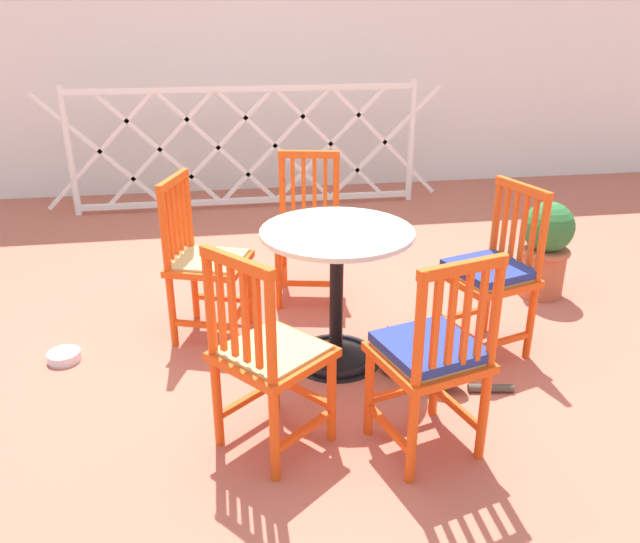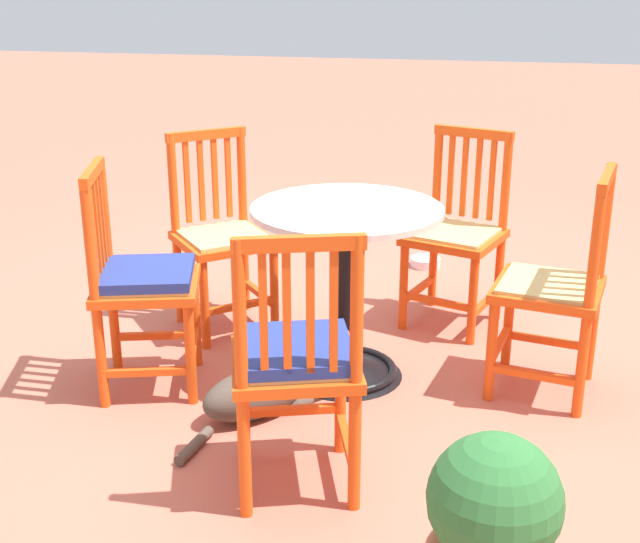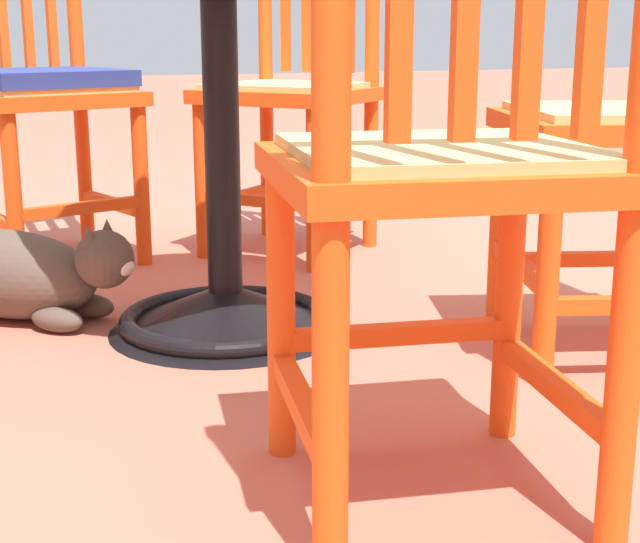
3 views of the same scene
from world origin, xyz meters
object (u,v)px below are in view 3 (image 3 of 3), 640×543
object	(u,v)px
orange_chair_by_planter	(635,124)
tabby_cat	(21,276)
orange_chair_at_corner	(447,173)
orange_chair_facing_out	(293,94)
orange_chair_tucked_in	(42,92)
cafe_table	(223,194)

from	to	relation	value
orange_chair_by_planter	tabby_cat	size ratio (longest dim) A/B	1.42
tabby_cat	orange_chair_by_planter	bearing A→B (deg)	147.79
orange_chair_at_corner	tabby_cat	bearing A→B (deg)	-69.19
orange_chair_at_corner	orange_chair_facing_out	size ratio (longest dim) A/B	1.00
orange_chair_facing_out	tabby_cat	bearing A→B (deg)	27.55
orange_chair_by_planter	orange_chair_tucked_in	world-z (taller)	same
orange_chair_at_corner	orange_chair_by_planter	xyz separation A→B (m)	(-0.63, -0.41, 0.00)
orange_chair_tucked_in	cafe_table	bearing A→B (deg)	107.50
orange_chair_at_corner	orange_chair_facing_out	bearing A→B (deg)	-104.16
orange_chair_facing_out	orange_chair_tucked_in	distance (m)	0.66
cafe_table	orange_chair_facing_out	xyz separation A→B (m)	(-0.40, -0.65, 0.15)
orange_chair_facing_out	tabby_cat	distance (m)	0.94
orange_chair_facing_out	orange_chair_by_planter	bearing A→B (deg)	103.86
orange_chair_facing_out	orange_chair_tucked_in	bearing A→B (deg)	-10.90
orange_chair_facing_out	orange_chair_at_corner	bearing A→B (deg)	75.84
cafe_table	orange_chair_by_planter	world-z (taller)	orange_chair_by_planter
orange_chair_tucked_in	orange_chair_at_corner	bearing A→B (deg)	99.75
orange_chair_by_planter	orange_chair_facing_out	world-z (taller)	same
cafe_table	orange_chair_by_planter	bearing A→B (deg)	148.38
tabby_cat	cafe_table	bearing A→B (deg)	146.77
orange_chair_tucked_in	orange_chair_by_planter	bearing A→B (deg)	127.46
orange_chair_tucked_in	tabby_cat	distance (m)	0.65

